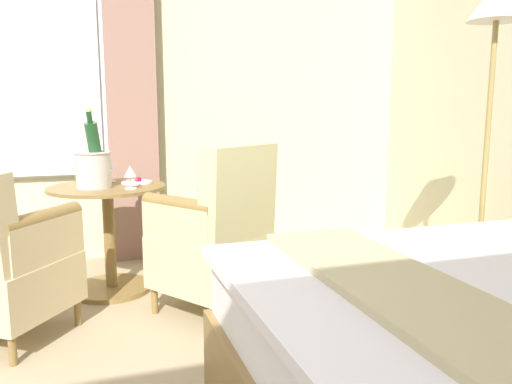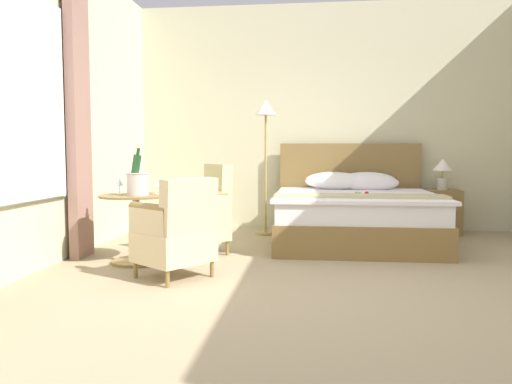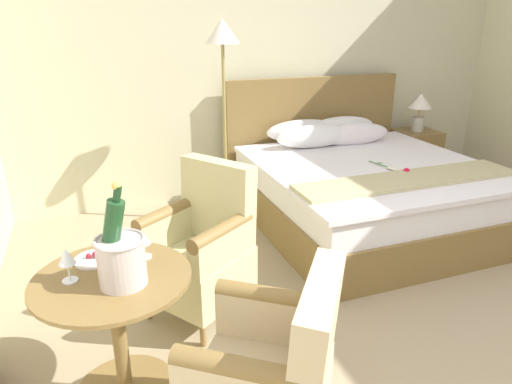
{
  "view_description": "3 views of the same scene",
  "coord_description": "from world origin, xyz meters",
  "px_view_note": "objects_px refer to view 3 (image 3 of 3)",
  "views": [
    {
      "loc": [
        1.34,
        0.7,
        1.14
      ],
      "look_at": [
        -0.55,
        1.32,
        0.81
      ],
      "focal_mm": 35.0,
      "sensor_mm": 36.0,
      "label": 1
    },
    {
      "loc": [
        -0.12,
        -3.91,
        1.09
      ],
      "look_at": [
        -0.73,
        1.4,
        0.66
      ],
      "focal_mm": 35.0,
      "sensor_mm": 36.0,
      "label": 2
    },
    {
      "loc": [
        -1.85,
        -1.13,
        1.76
      ],
      "look_at": [
        -0.93,
        1.36,
        0.75
      ],
      "focal_mm": 32.0,
      "sensor_mm": 36.0,
      "label": 3
    }
  ],
  "objects_px": {
    "floor_lamp_brass": "(223,63)",
    "armchair_facing_bed": "(271,375)",
    "bedside_lamp": "(420,106)",
    "snack_plate": "(95,259)",
    "wine_glass_near_bucket": "(143,239)",
    "wine_glass_near_edge": "(67,258)",
    "armchair_by_window": "(202,249)",
    "bed": "(360,186)",
    "side_table_round": "(119,331)",
    "nightstand": "(414,156)",
    "champagne_bucket": "(120,255)"
  },
  "relations": [
    {
      "from": "wine_glass_near_bucket",
      "to": "bedside_lamp",
      "type": "bearing_deg",
      "value": 32.09
    },
    {
      "from": "nightstand",
      "to": "armchair_by_window",
      "type": "distance_m",
      "value": 3.32
    },
    {
      "from": "wine_glass_near_bucket",
      "to": "snack_plate",
      "type": "relative_size",
      "value": 0.71
    },
    {
      "from": "snack_plate",
      "to": "armchair_facing_bed",
      "type": "distance_m",
      "value": 1.0
    },
    {
      "from": "champagne_bucket",
      "to": "armchair_facing_bed",
      "type": "xyz_separation_m",
      "value": [
        0.51,
        -0.47,
        -0.41
      ]
    },
    {
      "from": "side_table_round",
      "to": "champagne_bucket",
      "type": "xyz_separation_m",
      "value": [
        0.05,
        -0.07,
        0.43
      ]
    },
    {
      "from": "floor_lamp_brass",
      "to": "armchair_facing_bed",
      "type": "xyz_separation_m",
      "value": [
        -0.54,
        -2.41,
        -1.01
      ]
    },
    {
      "from": "bed",
      "to": "side_table_round",
      "type": "distance_m",
      "value": 2.63
    },
    {
      "from": "wine_glass_near_bucket",
      "to": "armchair_by_window",
      "type": "bearing_deg",
      "value": 48.22
    },
    {
      "from": "bed",
      "to": "wine_glass_near_bucket",
      "type": "height_order",
      "value": "bed"
    },
    {
      "from": "bed",
      "to": "wine_glass_near_edge",
      "type": "distance_m",
      "value": 2.8
    },
    {
      "from": "nightstand",
      "to": "armchair_facing_bed",
      "type": "bearing_deg",
      "value": -136.52
    },
    {
      "from": "bed",
      "to": "side_table_round",
      "type": "bearing_deg",
      "value": -147.51
    },
    {
      "from": "nightstand",
      "to": "snack_plate",
      "type": "bearing_deg",
      "value": -150.3
    },
    {
      "from": "bedside_lamp",
      "to": "armchair_facing_bed",
      "type": "relative_size",
      "value": 0.47
    },
    {
      "from": "champagne_bucket",
      "to": "nightstand",
      "type": "bearing_deg",
      "value": 33.66
    },
    {
      "from": "nightstand",
      "to": "champagne_bucket",
      "type": "xyz_separation_m",
      "value": [
        -3.39,
        -2.25,
        0.52
      ]
    },
    {
      "from": "floor_lamp_brass",
      "to": "snack_plate",
      "type": "distance_m",
      "value": 2.17
    },
    {
      "from": "bedside_lamp",
      "to": "snack_plate",
      "type": "distance_m",
      "value": 4.03
    },
    {
      "from": "champagne_bucket",
      "to": "wine_glass_near_edge",
      "type": "relative_size",
      "value": 3.0
    },
    {
      "from": "wine_glass_near_edge",
      "to": "bedside_lamp",
      "type": "bearing_deg",
      "value": 30.86
    },
    {
      "from": "bedside_lamp",
      "to": "snack_plate",
      "type": "relative_size",
      "value": 2.13
    },
    {
      "from": "bedside_lamp",
      "to": "armchair_facing_bed",
      "type": "bearing_deg",
      "value": -136.52
    },
    {
      "from": "bed",
      "to": "wine_glass_near_edge",
      "type": "xyz_separation_m",
      "value": [
        -2.4,
        -1.39,
        0.44
      ]
    },
    {
      "from": "wine_glass_near_edge",
      "to": "snack_plate",
      "type": "bearing_deg",
      "value": 55.81
    },
    {
      "from": "snack_plate",
      "to": "armchair_by_window",
      "type": "xyz_separation_m",
      "value": [
        0.61,
        0.37,
        -0.24
      ]
    },
    {
      "from": "side_table_round",
      "to": "nightstand",
      "type": "bearing_deg",
      "value": 32.44
    },
    {
      "from": "nightstand",
      "to": "wine_glass_near_bucket",
      "type": "distance_m",
      "value": 3.89
    },
    {
      "from": "champagne_bucket",
      "to": "snack_plate",
      "type": "distance_m",
      "value": 0.31
    },
    {
      "from": "wine_glass_near_bucket",
      "to": "armchair_facing_bed",
      "type": "distance_m",
      "value": 0.86
    },
    {
      "from": "side_table_round",
      "to": "snack_plate",
      "type": "distance_m",
      "value": 0.36
    },
    {
      "from": "champagne_bucket",
      "to": "wine_glass_near_edge",
      "type": "bearing_deg",
      "value": 155.56
    },
    {
      "from": "bedside_lamp",
      "to": "snack_plate",
      "type": "height_order",
      "value": "bedside_lamp"
    },
    {
      "from": "armchair_by_window",
      "to": "armchair_facing_bed",
      "type": "height_order",
      "value": "armchair_by_window"
    },
    {
      "from": "bedside_lamp",
      "to": "side_table_round",
      "type": "distance_m",
      "value": 4.1
    },
    {
      "from": "floor_lamp_brass",
      "to": "champagne_bucket",
      "type": "bearing_deg",
      "value": -118.4
    },
    {
      "from": "wine_glass_near_bucket",
      "to": "side_table_round",
      "type": "bearing_deg",
      "value": -141.21
    },
    {
      "from": "floor_lamp_brass",
      "to": "wine_glass_near_bucket",
      "type": "height_order",
      "value": "floor_lamp_brass"
    },
    {
      "from": "wine_glass_near_edge",
      "to": "wine_glass_near_bucket",
      "type": "bearing_deg",
      "value": 17.28
    },
    {
      "from": "armchair_by_window",
      "to": "wine_glass_near_bucket",
      "type": "bearing_deg",
      "value": -131.78
    },
    {
      "from": "armchair_by_window",
      "to": "bedside_lamp",
      "type": "bearing_deg",
      "value": 29.35
    },
    {
      "from": "champagne_bucket",
      "to": "armchair_facing_bed",
      "type": "height_order",
      "value": "champagne_bucket"
    },
    {
      "from": "side_table_round",
      "to": "champagne_bucket",
      "type": "bearing_deg",
      "value": -58.32
    },
    {
      "from": "floor_lamp_brass",
      "to": "bed",
      "type": "bearing_deg",
      "value": -21.95
    },
    {
      "from": "champagne_bucket",
      "to": "side_table_round",
      "type": "bearing_deg",
      "value": 121.68
    },
    {
      "from": "snack_plate",
      "to": "armchair_by_window",
      "type": "bearing_deg",
      "value": 31.32
    },
    {
      "from": "champagne_bucket",
      "to": "armchair_facing_bed",
      "type": "bearing_deg",
      "value": -42.73
    },
    {
      "from": "wine_glass_near_bucket",
      "to": "wine_glass_near_edge",
      "type": "distance_m",
      "value": 0.35
    },
    {
      "from": "bedside_lamp",
      "to": "snack_plate",
      "type": "xyz_separation_m",
      "value": [
        -3.5,
        -1.99,
        -0.19
      ]
    },
    {
      "from": "bed",
      "to": "side_table_round",
      "type": "xyz_separation_m",
      "value": [
        -2.22,
        -1.41,
        0.03
      ]
    }
  ]
}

